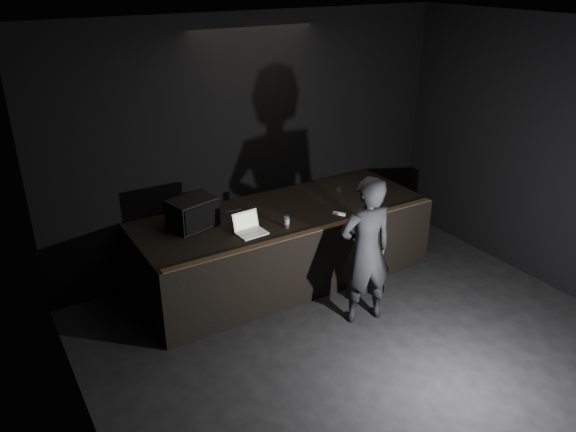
% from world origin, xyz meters
% --- Properties ---
extents(ground, '(7.00, 7.00, 0.00)m').
position_xyz_m(ground, '(0.00, 0.00, 0.00)').
color(ground, black).
rests_on(ground, ground).
extents(room_walls, '(6.10, 7.10, 3.52)m').
position_xyz_m(room_walls, '(0.00, 0.00, 2.02)').
color(room_walls, black).
rests_on(room_walls, ground).
extents(stage_riser, '(4.00, 1.50, 1.00)m').
position_xyz_m(stage_riser, '(0.00, 2.73, 0.50)').
color(stage_riser, black).
rests_on(stage_riser, ground).
extents(riser_lip, '(3.92, 0.10, 0.01)m').
position_xyz_m(riser_lip, '(0.00, 2.02, 1.01)').
color(riser_lip, brown).
rests_on(riser_lip, stage_riser).
extents(stage_monitor, '(0.65, 0.54, 0.38)m').
position_xyz_m(stage_monitor, '(-1.21, 2.91, 1.19)').
color(stage_monitor, black).
rests_on(stage_monitor, stage_riser).
extents(cable, '(1.00, 0.14, 0.02)m').
position_xyz_m(cable, '(-0.96, 3.12, 1.01)').
color(cable, black).
rests_on(cable, stage_riser).
extents(laptop, '(0.37, 0.34, 0.24)m').
position_xyz_m(laptop, '(-0.68, 2.41, 1.06)').
color(laptop, white).
rests_on(laptop, stage_riser).
extents(beer_can, '(0.07, 0.07, 0.16)m').
position_xyz_m(beer_can, '(-0.22, 2.28, 1.08)').
color(beer_can, silver).
rests_on(beer_can, stage_riser).
extents(plastic_cup, '(0.07, 0.07, 0.09)m').
position_xyz_m(plastic_cup, '(1.02, 2.87, 1.05)').
color(plastic_cup, white).
rests_on(plastic_cup, stage_riser).
extents(wii_remote, '(0.13, 0.16, 0.03)m').
position_xyz_m(wii_remote, '(0.58, 2.25, 1.02)').
color(wii_remote, white).
rests_on(wii_remote, stage_riser).
extents(person, '(0.76, 0.57, 1.87)m').
position_xyz_m(person, '(0.32, 1.36, 0.94)').
color(person, black).
rests_on(person, ground).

